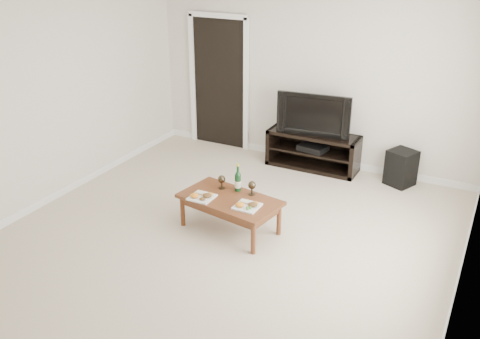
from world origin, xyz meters
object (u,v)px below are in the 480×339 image
Objects in this scene: subwoofer at (401,168)px; coffee_table at (230,214)px; media_console at (313,151)px; television at (315,113)px.

coffee_table is (-1.51, -2.20, -0.04)m from subwoofer.
media_console is 0.58m from television.
media_console is at bearing 84.36° from coffee_table.
television is at bearing 84.36° from coffee_table.
coffee_table is (-0.22, -2.19, -0.65)m from television.
media_console is 2.20m from coffee_table.
media_console is at bearing -155.18° from subwoofer.
television is 2.29m from coffee_table.
coffee_table is at bearing -101.84° from television.
television reaches higher than subwoofer.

